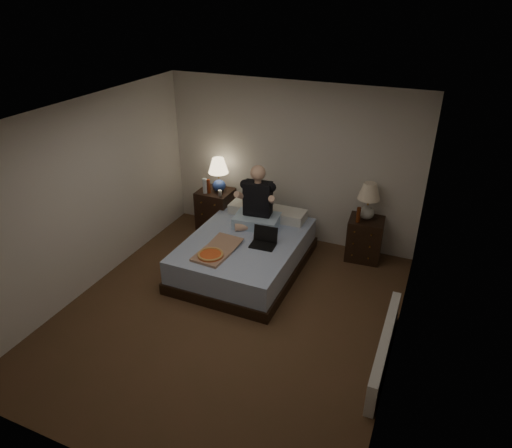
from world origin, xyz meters
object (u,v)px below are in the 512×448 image
at_px(bed, 245,254).
at_px(nightstand_right, 365,239).
at_px(lamp_right, 368,201).
at_px(nightstand_left, 216,210).
at_px(person, 257,197).
at_px(pizza_box, 211,255).
at_px(soda_can, 220,193).
at_px(beer_bottle_left, 208,186).
at_px(water_bottle, 205,186).
at_px(radiator, 384,348).
at_px(laptop, 263,238).
at_px(beer_bottle_right, 358,215).
at_px(lamp_left, 219,175).

height_order(bed, nightstand_right, nightstand_right).
height_order(nightstand_right, lamp_right, lamp_right).
distance_m(nightstand_left, person, 1.23).
bearing_deg(pizza_box, lamp_right, 48.02).
height_order(soda_can, beer_bottle_left, beer_bottle_left).
bearing_deg(bed, soda_can, 135.58).
height_order(water_bottle, beer_bottle_left, water_bottle).
bearing_deg(radiator, beer_bottle_left, 148.81).
distance_m(nightstand_right, radiator, 2.19).
bearing_deg(laptop, nightstand_right, 38.29).
height_order(nightstand_left, nightstand_right, nightstand_left).
height_order(nightstand_left, water_bottle, water_bottle).
relative_size(lamp_right, beer_bottle_right, 2.43).
height_order(nightstand_right, soda_can, soda_can).
bearing_deg(lamp_left, soda_can, -59.12).
bearing_deg(lamp_right, radiator, -72.54).
xyz_separation_m(soda_can, beer_bottle_right, (2.19, 0.08, 0.01)).
distance_m(nightstand_right, person, 1.74).
bearing_deg(laptop, beer_bottle_left, 142.26).
bearing_deg(beer_bottle_left, beer_bottle_right, 0.77).
bearing_deg(beer_bottle_left, nightstand_left, 62.46).
distance_m(beer_bottle_left, radiator, 3.76).
distance_m(lamp_right, pizza_box, 2.40).
height_order(nightstand_right, beer_bottle_right, beer_bottle_right).
height_order(bed, water_bottle, water_bottle).
bearing_deg(radiator, nightstand_left, 146.95).
distance_m(lamp_right, radiator, 2.33).
distance_m(nightstand_left, radiator, 3.72).
bearing_deg(beer_bottle_right, pizza_box, -137.15).
bearing_deg(pizza_box, nightstand_left, 119.64).
relative_size(soda_can, beer_bottle_right, 0.43).
relative_size(beer_bottle_right, laptop, 0.68).
distance_m(beer_bottle_right, person, 1.48).
xyz_separation_m(water_bottle, person, (1.06, -0.35, 0.14)).
distance_m(nightstand_right, beer_bottle_right, 0.47).
relative_size(beer_bottle_left, radiator, 0.14).
distance_m(person, laptop, 0.70).
relative_size(soda_can, pizza_box, 0.13).
relative_size(lamp_left, laptop, 1.65).
bearing_deg(person, water_bottle, 155.06).
bearing_deg(nightstand_left, beer_bottle_right, -1.74).
bearing_deg(laptop, lamp_right, 39.16).
height_order(beer_bottle_left, person, person).
bearing_deg(person, beer_bottle_right, 9.50).
relative_size(nightstand_right, lamp_right, 1.16).
bearing_deg(bed, lamp_right, 34.08).
bearing_deg(lamp_right, water_bottle, -175.13).
relative_size(beer_bottle_left, beer_bottle_right, 1.00).
bearing_deg(lamp_left, nightstand_right, 0.88).
bearing_deg(nightstand_right, soda_can, -179.03).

